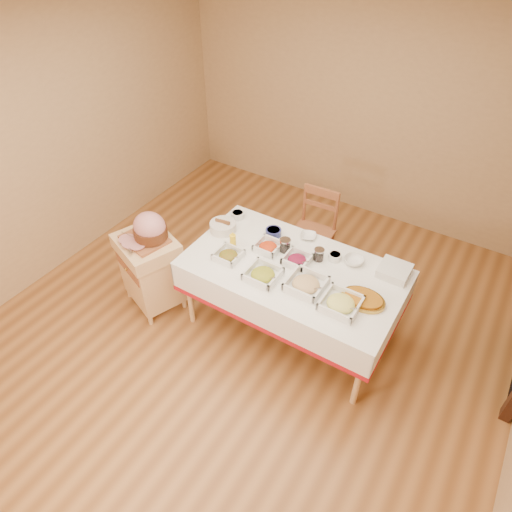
{
  "coord_description": "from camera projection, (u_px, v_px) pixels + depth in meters",
  "views": [
    {
      "loc": [
        1.53,
        -2.26,
        3.32
      ],
      "look_at": [
        -0.01,
        0.2,
        0.82
      ],
      "focal_mm": 32.0,
      "sensor_mm": 36.0,
      "label": 1
    }
  ],
  "objects": [
    {
      "name": "room_shell",
      "position": [
        243.0,
        222.0,
        3.38
      ],
      "size": [
        5.0,
        5.0,
        5.0
      ],
      "color": "#975E2E",
      "rests_on": "ground"
    },
    {
      "name": "dining_table",
      "position": [
        293.0,
        281.0,
        3.91
      ],
      "size": [
        1.82,
        1.02,
        0.76
      ],
      "color": "#E3B67D",
      "rests_on": "ground"
    },
    {
      "name": "butcher_cart",
      "position": [
        151.0,
        268.0,
        4.27
      ],
      "size": [
        0.68,
        0.62,
        0.78
      ],
      "color": "#E3B67D",
      "rests_on": "ground"
    },
    {
      "name": "dining_chair",
      "position": [
        313.0,
        231.0,
        4.67
      ],
      "size": [
        0.42,
        0.41,
        0.9
      ],
      "color": "#975531",
      "rests_on": "ground"
    },
    {
      "name": "ham_on_board",
      "position": [
        149.0,
        229.0,
        3.98
      ],
      "size": [
        0.42,
        0.4,
        0.28
      ],
      "color": "#975531",
      "rests_on": "butcher_cart"
    },
    {
      "name": "serving_dish_a",
      "position": [
        228.0,
        255.0,
        3.88
      ],
      "size": [
        0.22,
        0.21,
        0.09
      ],
      "color": "silver",
      "rests_on": "dining_table"
    },
    {
      "name": "serving_dish_b",
      "position": [
        263.0,
        274.0,
        3.69
      ],
      "size": [
        0.26,
        0.26,
        0.11
      ],
      "color": "silver",
      "rests_on": "dining_table"
    },
    {
      "name": "serving_dish_c",
      "position": [
        306.0,
        284.0,
        3.6
      ],
      "size": [
        0.29,
        0.29,
        0.12
      ],
      "color": "silver",
      "rests_on": "dining_table"
    },
    {
      "name": "serving_dish_d",
      "position": [
        341.0,
        303.0,
        3.45
      ],
      "size": [
        0.28,
        0.28,
        0.11
      ],
      "color": "silver",
      "rests_on": "dining_table"
    },
    {
      "name": "serving_dish_e",
      "position": [
        268.0,
        247.0,
        3.96
      ],
      "size": [
        0.22,
        0.21,
        0.1
      ],
      "color": "silver",
      "rests_on": "dining_table"
    },
    {
      "name": "serving_dish_f",
      "position": [
        297.0,
        260.0,
        3.83
      ],
      "size": [
        0.22,
        0.21,
        0.1
      ],
      "color": "silver",
      "rests_on": "dining_table"
    },
    {
      "name": "small_bowl_left",
      "position": [
        238.0,
        215.0,
        4.32
      ],
      "size": [
        0.13,
        0.13,
        0.06
      ],
      "color": "silver",
      "rests_on": "dining_table"
    },
    {
      "name": "small_bowl_mid",
      "position": [
        273.0,
        232.0,
        4.12
      ],
      "size": [
        0.14,
        0.14,
        0.06
      ],
      "color": "navy",
      "rests_on": "dining_table"
    },
    {
      "name": "small_bowl_right",
      "position": [
        335.0,
        256.0,
        3.87
      ],
      "size": [
        0.11,
        0.11,
        0.06
      ],
      "color": "silver",
      "rests_on": "dining_table"
    },
    {
      "name": "bowl_white_imported",
      "position": [
        308.0,
        236.0,
        4.1
      ],
      "size": [
        0.18,
        0.18,
        0.03
      ],
      "primitive_type": "imported",
      "rotation": [
        0.0,
        0.0,
        0.34
      ],
      "color": "silver",
      "rests_on": "dining_table"
    },
    {
      "name": "bowl_small_imported",
      "position": [
        354.0,
        261.0,
        3.83
      ],
      "size": [
        0.2,
        0.2,
        0.05
      ],
      "primitive_type": "imported",
      "rotation": [
        0.0,
        0.0,
        0.23
      ],
      "color": "silver",
      "rests_on": "dining_table"
    },
    {
      "name": "preserve_jar_left",
      "position": [
        285.0,
        246.0,
        3.93
      ],
      "size": [
        0.1,
        0.1,
        0.12
      ],
      "color": "silver",
      "rests_on": "dining_table"
    },
    {
      "name": "preserve_jar_right",
      "position": [
        319.0,
        255.0,
        3.85
      ],
      "size": [
        0.09,
        0.09,
        0.11
      ],
      "color": "silver",
      "rests_on": "dining_table"
    },
    {
      "name": "mustard_bottle",
      "position": [
        233.0,
        241.0,
        3.95
      ],
      "size": [
        0.06,
        0.06,
        0.17
      ],
      "color": "yellow",
      "rests_on": "dining_table"
    },
    {
      "name": "bread_basket",
      "position": [
        223.0,
        226.0,
        4.16
      ],
      "size": [
        0.24,
        0.24,
        0.11
      ],
      "color": "silver",
      "rests_on": "dining_table"
    },
    {
      "name": "plate_stack",
      "position": [
        394.0,
        271.0,
        3.72
      ],
      "size": [
        0.25,
        0.25,
        0.07
      ],
      "color": "silver",
      "rests_on": "dining_table"
    },
    {
      "name": "brass_platter",
      "position": [
        363.0,
        299.0,
        3.5
      ],
      "size": [
        0.35,
        0.25,
        0.05
      ],
      "color": "#B79133",
      "rests_on": "dining_table"
    }
  ]
}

